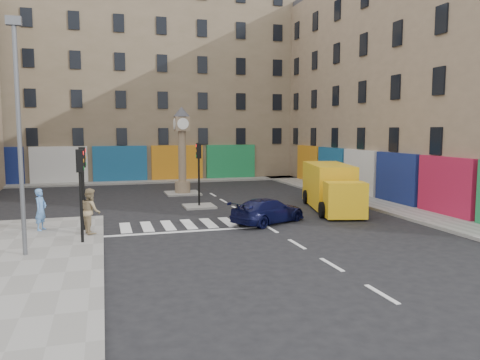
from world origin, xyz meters
name	(u,v)px	position (x,y,z in m)	size (l,w,h in m)	color
ground	(279,234)	(0.00, 0.00, 0.00)	(120.00, 120.00, 0.00)	black
sidewalk_right	(344,195)	(8.70, 10.00, 0.07)	(2.60, 30.00, 0.15)	gray
sidewalk_far	(145,182)	(-4.00, 22.20, 0.07)	(32.00, 2.40, 0.15)	gray
island_near	(199,206)	(-2.00, 8.00, 0.06)	(1.80, 1.80, 0.12)	gray
island_far	(183,193)	(-2.00, 14.00, 0.06)	(2.40, 2.40, 0.12)	gray
building_right	(425,82)	(15.00, 10.00, 8.00)	(10.00, 30.00, 16.00)	#8F785E
building_far	(138,89)	(-4.00, 28.00, 8.50)	(32.00, 10.00, 17.00)	#7E6C54
traffic_light_left_near	(80,181)	(-8.30, 0.20, 2.62)	(0.28, 0.22, 3.70)	black
traffic_light_left_far	(83,175)	(-8.30, 2.60, 2.62)	(0.28, 0.22, 3.70)	black
traffic_light_island	(199,164)	(-2.00, 8.00, 2.59)	(0.28, 0.22, 3.70)	black
lamp_post	(19,124)	(-10.20, -1.20, 4.79)	(0.50, 0.25, 8.30)	#595B60
clock_pillar	(182,145)	(-2.00, 14.00, 3.55)	(1.20, 1.20, 6.10)	#8F785E
navy_sedan	(268,211)	(0.36, 2.42, 0.62)	(1.73, 4.25, 1.23)	black
yellow_van	(331,187)	(5.23, 5.22, 1.28)	(3.80, 7.41, 2.59)	yellow
pedestrian_blue	(41,210)	(-10.14, 3.06, 1.08)	(0.68, 0.45, 1.86)	#5889CB
pedestrian_tan	(91,211)	(-8.00, 1.78, 1.13)	(0.95, 0.74, 1.96)	#9A845F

